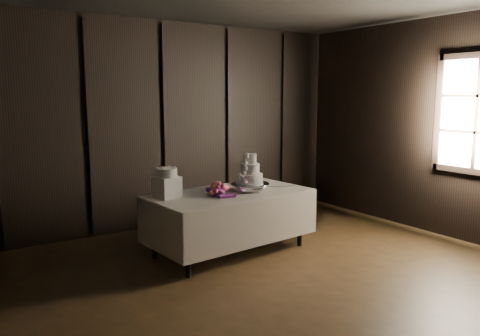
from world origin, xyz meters
name	(u,v)px	position (x,y,z in m)	size (l,w,h in m)	color
room	(337,148)	(0.00, 0.00, 1.50)	(6.08, 7.08, 3.08)	black
window	(477,114)	(2.97, 0.50, 1.70)	(0.06, 1.16, 1.56)	black
display_table	(230,219)	(0.13, 1.92, 0.42)	(2.07, 1.21, 0.76)	silver
cake_stand	(250,187)	(0.41, 1.88, 0.81)	(0.48, 0.48, 0.09)	silver
wedding_cake	(249,172)	(0.38, 1.86, 1.00)	(0.36, 0.31, 0.38)	white
bouquet	(218,190)	(-0.09, 1.83, 0.83)	(0.32, 0.42, 0.20)	#C05275
box_pedestal	(167,187)	(-0.64, 2.07, 0.89)	(0.26, 0.26, 0.25)	white
small_cake	(166,172)	(-0.64, 2.07, 1.06)	(0.25, 0.25, 0.10)	white
cake_knife	(277,187)	(0.83, 1.86, 0.77)	(0.37, 0.02, 0.01)	silver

